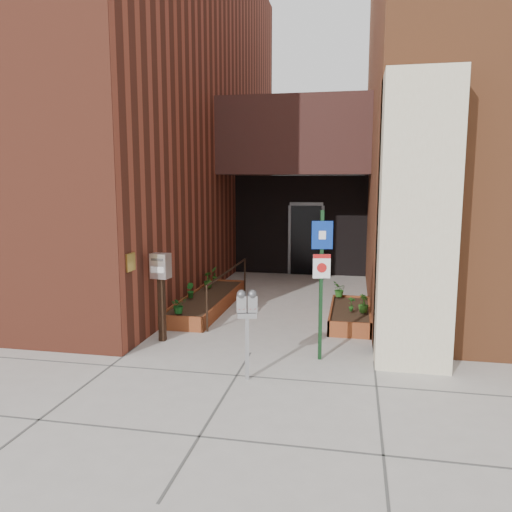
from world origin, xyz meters
The scene contains 15 objects.
ground centered at (0.00, 0.00, 0.00)m, with size 80.00×80.00×0.00m, color #9E9991.
architecture centered at (-0.18, 6.89, 4.98)m, with size 20.00×14.60×10.00m.
planter_left centered at (-1.55, 2.70, 0.13)m, with size 0.90×3.60×0.30m.
planter_right centered at (1.60, 2.20, 0.13)m, with size 0.80×2.20×0.30m.
handrail centered at (-1.05, 2.65, 0.75)m, with size 0.04×3.34×0.90m.
parking_meter centered at (0.18, -1.09, 1.02)m, with size 0.31×0.18×1.32m.
sign_post centered at (1.15, -0.08, 1.47)m, with size 0.32×0.11×2.38m.
payment_dropbox centered at (-1.67, 0.32, 1.14)m, with size 0.34×0.28×1.58m.
shrub_left_a centered at (-1.65, 1.10, 0.47)m, with size 0.30×0.30×0.34m, color #17511A.
shrub_left_b centered at (-1.85, 2.38, 0.46)m, with size 0.18×0.18×0.33m, color #175118.
shrub_left_c centered at (-1.76, 3.45, 0.50)m, with size 0.22×0.22×0.39m, color #245418.
shrub_left_d centered at (-1.85, 4.30, 0.49)m, with size 0.20×0.20×0.37m, color #235919.
shrub_right_a centered at (1.85, 1.88, 0.48)m, with size 0.20×0.20×0.35m, color #2A611B.
shrub_right_b centered at (1.62, 1.91, 0.45)m, with size 0.16×0.16×0.29m, color #1F5F1B.
shrub_right_c centered at (1.35, 3.10, 0.47)m, with size 0.31×0.31×0.34m, color #225819.
Camera 1 is at (1.64, -7.78, 2.83)m, focal length 35.00 mm.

